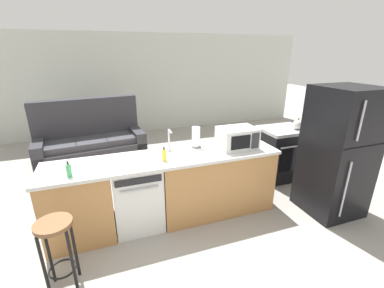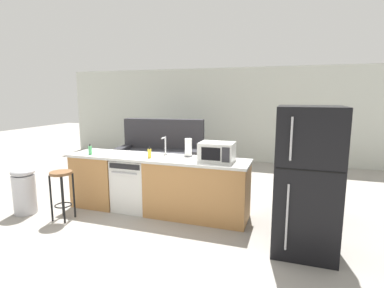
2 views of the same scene
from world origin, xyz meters
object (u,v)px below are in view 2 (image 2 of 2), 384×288
object	(u,v)px
stove_range	(302,188)
dish_soap_bottle	(90,150)
dishwasher	(135,184)
kettle	(317,156)
refrigerator	(307,181)
soap_bottle	(149,153)
paper_towel_roll	(188,148)
trash_bin	(24,190)
microwave	(217,152)
couch	(162,155)
bar_stool	(62,185)

from	to	relation	value
stove_range	dish_soap_bottle	distance (m)	3.41
dishwasher	kettle	xyz separation A→B (m)	(2.77, 0.42, 0.56)
refrigerator	soap_bottle	bearing A→B (deg)	169.12
soap_bottle	kettle	xyz separation A→B (m)	(2.43, 0.54, 0.01)
dish_soap_bottle	soap_bottle	bearing A→B (deg)	3.93
soap_bottle	dish_soap_bottle	distance (m)	1.04
paper_towel_roll	dish_soap_bottle	size ratio (longest dim) A/B	1.60
stove_range	kettle	bearing A→B (deg)	-36.68
stove_range	dishwasher	bearing A→B (deg)	-168.09
dishwasher	trash_bin	bearing A→B (deg)	-154.80
microwave	dish_soap_bottle	size ratio (longest dim) A/B	2.84
microwave	couch	size ratio (longest dim) A/B	0.24
bar_stool	kettle	bearing A→B (deg)	17.90
kettle	trash_bin	bearing A→B (deg)	-165.05
dishwasher	dish_soap_bottle	xyz separation A→B (m)	(-0.69, -0.19, 0.55)
dish_soap_bottle	couch	bearing A→B (deg)	87.69
paper_towel_roll	couch	size ratio (longest dim) A/B	0.13
refrigerator	stove_range	bearing A→B (deg)	89.99
microwave	dish_soap_bottle	bearing A→B (deg)	-174.88
stove_range	soap_bottle	bearing A→B (deg)	-163.60
bar_stool	trash_bin	size ratio (longest dim) A/B	1.00
paper_towel_roll	bar_stool	size ratio (longest dim) A/B	0.38
dishwasher	kettle	distance (m)	2.86
trash_bin	soap_bottle	bearing A→B (deg)	17.98
dish_soap_bottle	kettle	xyz separation A→B (m)	(3.46, 0.61, 0.01)
soap_bottle	stove_range	bearing A→B (deg)	16.40
kettle	bar_stool	world-z (taller)	kettle
dish_soap_bottle	bar_stool	xyz separation A→B (m)	(-0.12, -0.55, -0.44)
dishwasher	stove_range	distance (m)	2.66
soap_bottle	couch	size ratio (longest dim) A/B	0.08
refrigerator	couch	size ratio (longest dim) A/B	0.83
dishwasher	soap_bottle	size ratio (longest dim) A/B	4.77
dishwasher	kettle	world-z (taller)	kettle
soap_bottle	bar_stool	bearing A→B (deg)	-151.83
kettle	refrigerator	bearing A→B (deg)	-99.85
microwave	stove_range	bearing A→B (deg)	24.26
refrigerator	microwave	world-z (taller)	refrigerator
dishwasher	kettle	bearing A→B (deg)	8.68
soap_bottle	microwave	bearing A→B (deg)	6.30
paper_towel_roll	soap_bottle	bearing A→B (deg)	-148.45
stove_range	microwave	distance (m)	1.46
refrigerator	microwave	xyz separation A→B (m)	(-1.22, 0.55, 0.17)
bar_stool	couch	distance (m)	3.11
paper_towel_roll	couch	distance (m)	2.68
paper_towel_roll	soap_bottle	distance (m)	0.62
dishwasher	stove_range	xyz separation A→B (m)	(2.60, 0.55, 0.03)
dish_soap_bottle	trash_bin	bearing A→B (deg)	-147.79
dish_soap_bottle	kettle	size ratio (longest dim) A/B	0.86
microwave	soap_bottle	world-z (taller)	microwave
couch	microwave	bearing A→B (deg)	-50.27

